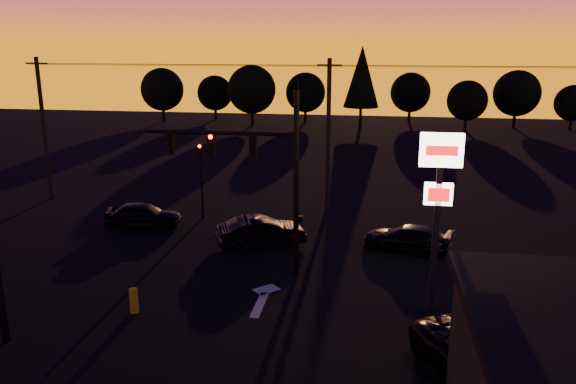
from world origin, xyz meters
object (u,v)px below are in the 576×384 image
(car_left, at_px, (143,215))
(suv_parked, at_px, (483,362))
(secondary_signal, at_px, (201,169))
(traffic_signal_mast, at_px, (258,164))
(bollard, at_px, (134,300))
(pylon_sign, at_px, (439,185))
(car_mid, at_px, (261,231))
(car_right, at_px, (406,238))

(car_left, bearing_deg, suv_parked, -135.25)
(secondary_signal, relative_size, car_left, 1.06)
(traffic_signal_mast, bearing_deg, bollard, -132.55)
(pylon_sign, bearing_deg, car_left, 152.03)
(traffic_signal_mast, xyz_separation_m, car_mid, (-0.65, 3.51, -4.21))
(secondary_signal, xyz_separation_m, suv_parked, (13.08, -14.55, -2.15))
(suv_parked, bearing_deg, traffic_signal_mast, 113.11)
(secondary_signal, bearing_deg, car_right, -17.43)
(traffic_signal_mast, height_order, secondary_signal, traffic_signal_mast)
(car_left, relative_size, car_right, 0.96)
(car_mid, bearing_deg, car_right, -111.24)
(traffic_signal_mast, xyz_separation_m, suv_parked, (8.18, -7.06, -4.22))
(secondary_signal, distance_m, car_right, 12.16)
(secondary_signal, relative_size, bollard, 4.57)
(car_left, xyz_separation_m, suv_parked, (15.79, -12.37, 0.02))
(car_mid, xyz_separation_m, suv_parked, (8.82, -10.57, -0.01))
(bollard, xyz_separation_m, car_left, (-3.66, 9.62, 0.22))
(secondary_signal, distance_m, bollard, 12.07)
(secondary_signal, bearing_deg, pylon_sign, -39.77)
(car_mid, bearing_deg, bollard, 132.63)
(car_right, bearing_deg, pylon_sign, 23.19)
(car_right, bearing_deg, car_mid, -68.90)
(secondary_signal, xyz_separation_m, car_left, (-2.71, -2.17, -2.16))
(secondary_signal, xyz_separation_m, car_right, (11.41, -3.58, -2.24))
(secondary_signal, distance_m, suv_parked, 19.68)
(traffic_signal_mast, height_order, car_right, traffic_signal_mast)
(car_right, distance_m, suv_parked, 11.09)
(pylon_sign, bearing_deg, car_right, 95.30)
(traffic_signal_mast, relative_size, bollard, 9.01)
(pylon_sign, height_order, car_mid, pylon_sign)
(secondary_signal, height_order, bollard, secondary_signal)
(pylon_sign, xyz_separation_m, car_mid, (-7.75, 6.01, -4.19))
(traffic_signal_mast, bearing_deg, secondary_signal, 123.19)
(traffic_signal_mast, xyz_separation_m, car_right, (6.50, 3.91, -4.32))
(car_mid, relative_size, suv_parked, 0.85)
(traffic_signal_mast, relative_size, suv_parked, 1.66)
(car_left, height_order, car_mid, car_mid)
(pylon_sign, distance_m, suv_parked, 6.29)
(suv_parked, bearing_deg, car_left, 115.82)
(traffic_signal_mast, distance_m, car_left, 10.21)
(traffic_signal_mast, height_order, car_mid, traffic_signal_mast)
(bollard, xyz_separation_m, car_right, (10.46, 8.22, 0.14))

